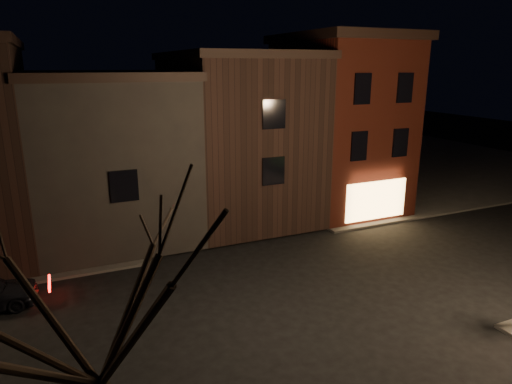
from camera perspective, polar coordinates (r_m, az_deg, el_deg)
ground at (r=18.84m, az=5.29°, el=-12.36°), size 120.00×120.00×0.00m
sidewalk_far_right at (r=45.42m, az=15.26°, el=3.92°), size 30.00×30.00×0.12m
corner_building at (r=29.14m, az=10.38°, el=8.61°), size 6.50×8.50×10.50m
row_building_a at (r=27.10m, az=-2.49°, el=7.13°), size 7.30×10.30×9.40m
row_building_b at (r=25.50m, az=-17.88°, el=4.72°), size 7.80×10.30×8.40m
bare_tree_left at (r=8.21m, az=-20.25°, el=-9.73°), size 5.60×5.60×7.50m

